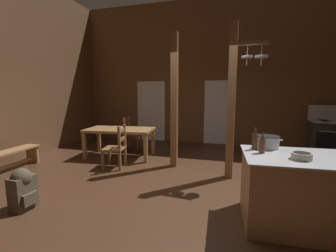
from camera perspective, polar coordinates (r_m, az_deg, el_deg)
The scene contains 16 objects.
ground_plane at distance 4.08m, azimuth 2.23°, elevation -16.22°, with size 9.08×8.43×0.10m, color #422819.
wall_back at distance 7.58m, azimuth 9.47°, elevation 13.04°, with size 9.08×0.14×4.58m, color brown.
glazed_door_back_left at distance 7.93m, azimuth -4.32°, elevation 3.77°, with size 1.00×0.01×2.05m, color white.
glazed_panel_back_right at distance 7.46m, azimuth 12.34°, elevation 3.32°, with size 0.84×0.01×2.05m, color white.
stove_range at distance 7.35m, azimuth 36.35°, elevation -2.45°, with size 1.23×0.93×1.32m.
support_post_with_pot_rack at distance 4.43m, azimuth 16.23°, elevation 6.92°, with size 0.68×0.24×2.93m.
support_post_center at distance 4.98m, azimuth 1.61°, elevation 6.21°, with size 0.14×0.14×2.93m.
dining_table at distance 5.96m, azimuth -12.07°, elevation -1.50°, with size 1.79×1.08×0.74m.
ladderback_chair_near_window at distance 5.13m, azimuth -12.93°, elevation -5.36°, with size 0.50×0.50×0.95m.
ladderback_chair_by_post at distance 6.78m, azimuth -9.29°, elevation -1.97°, with size 0.48×0.48×0.95m.
bench_along_left_wall at distance 5.85m, azimuth -35.45°, elevation -6.52°, with size 0.42×1.40×0.44m.
backpack at distance 3.91m, azimuth -32.88°, elevation -12.97°, with size 0.32×0.33×0.60m.
stockpot_on_counter at distance 3.39m, azimuth 23.89°, elevation -3.71°, with size 0.37×0.31×0.17m.
mixing_bowl_on_counter at distance 3.01m, azimuth 30.72°, elevation -6.54°, with size 0.22×0.22×0.08m.
bottle_tall_on_counter at distance 3.09m, azimuth 22.71°, elevation -4.46°, with size 0.07×0.07×0.26m.
bottle_short_on_counter at distance 3.24m, azimuth 21.09°, elevation -3.56°, with size 0.07×0.07×0.29m.
Camera 1 is at (0.87, -3.61, 1.64)m, focal length 24.10 mm.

